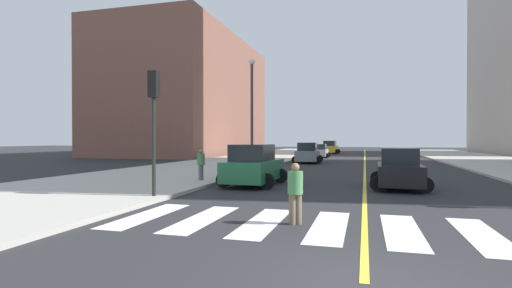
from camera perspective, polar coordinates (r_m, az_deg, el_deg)
The scene contains 14 objects.
ground_plane at distance 6.79m, azimuth 15.53°, elevation -19.12°, with size 220.00×220.00×0.00m, color #28282B.
sidewalk_kerb_west at distance 29.16m, azimuth -9.19°, elevation -3.67°, with size 10.00×120.00×0.15m, color #B2ADA3.
crosswalk_paint at distance 10.64m, azimuth 15.57°, elevation -11.77°, with size 13.50×4.00×0.01m.
lane_divider_paint at distance 46.45m, azimuth 15.61°, elevation -2.14°, with size 0.16×80.00×0.01m, color yellow.
low_rise_brick_west at distance 61.93m, azimuth -9.73°, elevation 6.77°, with size 16.00×32.00×17.69m, color brown.
car_black_nearest at distance 19.46m, azimuth 20.19°, elevation -3.51°, with size 2.70×4.27×1.89m.
car_gray_second at distance 37.76m, azimuth 7.55°, elevation -1.38°, with size 2.87×4.49×1.97m.
car_silver_third at distance 49.18m, azimuth 9.35°, elevation -1.06°, with size 2.37×3.78×1.68m.
car_yellow_fourth at distance 62.32m, azimuth 10.76°, elevation -0.53°, with size 3.00×4.67×2.05m.
car_green_fifth at distance 19.48m, azimuth -0.38°, elevation -3.25°, with size 2.92×4.61×2.04m.
traffic_light_far_corner at distance 15.32m, azimuth -14.70°, elevation 5.10°, with size 0.36×0.41×4.73m.
pedestrian_crossing at distance 10.64m, azimuth 5.75°, elevation -6.78°, with size 0.41×0.41×1.66m.
pedestrian_walking_west at distance 20.73m, azimuth -8.05°, elevation -2.77°, with size 0.40×0.40×1.62m.
street_lamp at distance 28.38m, azimuth -0.61°, elevation 5.81°, with size 0.44×0.44×7.98m.
Camera 1 is at (0.00, -6.39, 2.30)m, focal length 27.38 mm.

